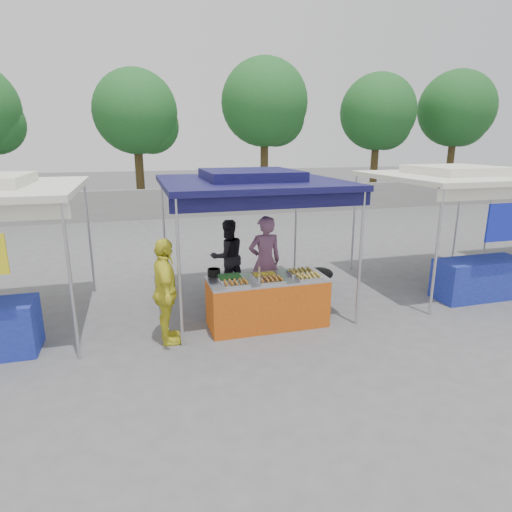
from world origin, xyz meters
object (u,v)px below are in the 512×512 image
object	(u,v)px
cooking_pot	(214,273)
customer_person	(166,292)
vendor_woman	(265,262)
helper_man	(228,256)
vendor_table	(267,301)
wok_burner	(320,285)

from	to	relation	value
cooking_pot	customer_person	xyz separation A→B (m)	(-0.85, -0.55, -0.07)
vendor_woman	helper_man	distance (m)	1.07
vendor_table	customer_person	bearing A→B (deg)	-172.97
helper_man	cooking_pot	bearing A→B (deg)	57.10
vendor_table	helper_man	distance (m)	1.87
vendor_woman	customer_person	size ratio (longest dim) A/B	1.04
wok_burner	customer_person	distance (m)	2.96
wok_burner	helper_man	world-z (taller)	helper_man
vendor_woman	helper_man	bearing A→B (deg)	-63.14
vendor_table	helper_man	size ratio (longest dim) A/B	1.30
vendor_woman	customer_person	xyz separation A→B (m)	(-1.93, -1.09, -0.04)
wok_burner	helper_man	distance (m)	2.03
vendor_table	wok_burner	size ratio (longest dim) A/B	2.48
wok_burner	helper_man	bearing A→B (deg)	130.21
vendor_woman	customer_person	bearing A→B (deg)	27.42
vendor_woman	wok_burner	bearing A→B (deg)	152.01
vendor_table	vendor_woman	xyz separation A→B (m)	(0.23, 0.88, 0.45)
vendor_table	helper_man	xyz separation A→B (m)	(-0.29, 1.82, 0.35)
helper_man	customer_person	xyz separation A→B (m)	(-1.41, -2.03, 0.07)
cooking_pot	vendor_woman	world-z (taller)	vendor_woman
wok_burner	customer_person	bearing A→B (deg)	-173.59
vendor_table	wok_burner	bearing A→B (deg)	20.09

